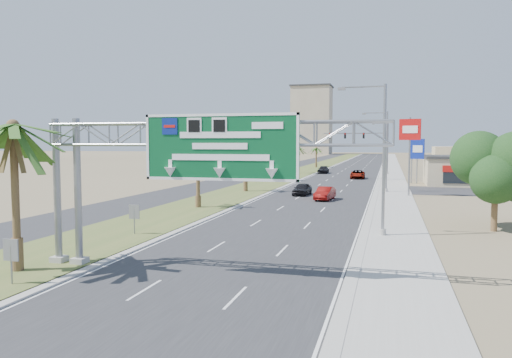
{
  "coord_description": "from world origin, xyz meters",
  "views": [
    {
      "loc": [
        7.85,
        -11.67,
        6.22
      ],
      "look_at": [
        0.76,
        14.77,
        4.2
      ],
      "focal_mm": 35.0,
      "sensor_mm": 36.0,
      "label": 1
    }
  ],
  "objects": [
    {
      "name": "road",
      "position": [
        0.0,
        110.0,
        0.01
      ],
      "size": [
        12.0,
        300.0,
        0.02
      ],
      "primitive_type": "cube",
      "color": "#28282B",
      "rests_on": "ground"
    },
    {
      "name": "sidewalk_right",
      "position": [
        8.5,
        110.0,
        0.05
      ],
      "size": [
        4.0,
        300.0,
        0.1
      ],
      "primitive_type": "cube",
      "color": "#9E9B93",
      "rests_on": "ground"
    },
    {
      "name": "median_grass",
      "position": [
        -10.0,
        110.0,
        0.06
      ],
      "size": [
        7.0,
        300.0,
        0.12
      ],
      "primitive_type": "cube",
      "color": "#4A5E29",
      "rests_on": "ground"
    },
    {
      "name": "opposing_road",
      "position": [
        -17.0,
        110.0,
        0.01
      ],
      "size": [
        8.0,
        300.0,
        0.02
      ],
      "primitive_type": "cube",
      "color": "#28282B",
      "rests_on": "ground"
    },
    {
      "name": "sign_gantry",
      "position": [
        -1.06,
        9.93,
        6.06
      ],
      "size": [
        16.75,
        1.24,
        7.5
      ],
      "color": "gray",
      "rests_on": "ground"
    },
    {
      "name": "palm_near",
      "position": [
        -9.2,
        8.0,
        6.93
      ],
      "size": [
        5.7,
        5.7,
        8.35
      ],
      "color": "brown",
      "rests_on": "ground"
    },
    {
      "name": "palm_row_b",
      "position": [
        -9.5,
        32.0,
        4.9
      ],
      "size": [
        3.99,
        3.99,
        5.95
      ],
      "color": "brown",
      "rests_on": "ground"
    },
    {
      "name": "palm_row_c",
      "position": [
        -9.5,
        48.0,
        5.66
      ],
      "size": [
        3.99,
        3.99,
        6.75
      ],
      "color": "brown",
      "rests_on": "ground"
    },
    {
      "name": "palm_row_d",
      "position": [
        -9.5,
        66.0,
        4.42
      ],
      "size": [
        3.99,
        3.99,
        5.45
      ],
      "color": "brown",
      "rests_on": "ground"
    },
    {
      "name": "palm_row_e",
      "position": [
        -9.5,
        85.0,
        5.09
      ],
      "size": [
        3.99,
        3.99,
        6.15
      ],
      "color": "brown",
      "rests_on": "ground"
    },
    {
      "name": "palm_row_f",
      "position": [
        -9.5,
        110.0,
        4.71
      ],
      "size": [
        3.99,
        3.99,
        5.75
      ],
      "color": "brown",
      "rests_on": "ground"
    },
    {
      "name": "streetlight_near",
      "position": [
        7.3,
        22.0,
        4.69
      ],
      "size": [
        3.27,
        0.44,
        10.0
      ],
      "color": "gray",
      "rests_on": "ground"
    },
    {
      "name": "streetlight_mid",
      "position": [
        7.3,
        52.0,
        4.69
      ],
      "size": [
        3.27,
        0.44,
        10.0
      ],
      "color": "gray",
      "rests_on": "ground"
    },
    {
      "name": "streetlight_far",
      "position": [
        7.3,
        88.0,
        4.69
      ],
      "size": [
        3.27,
        0.44,
        10.0
      ],
      "color": "gray",
      "rests_on": "ground"
    },
    {
      "name": "signal_mast",
      "position": [
        5.17,
        71.97,
        4.85
      ],
      "size": [
        10.28,
        0.71,
        8.0
      ],
      "color": "gray",
      "rests_on": "ground"
    },
    {
      "name": "store_building",
      "position": [
        22.0,
        66.0,
        2.0
      ],
      "size": [
        18.0,
        10.0,
        4.0
      ],
      "primitive_type": "cube",
      "color": "tan",
      "rests_on": "ground"
    },
    {
      "name": "oak_near",
      "position": [
        15.0,
        26.0,
        4.53
      ],
      "size": [
        4.5,
        4.5,
        6.8
      ],
      "color": "brown",
      "rests_on": "ground"
    },
    {
      "name": "median_signback_a",
      "position": [
        -7.8,
        6.0,
        1.45
      ],
      "size": [
        0.75,
        0.08,
        2.08
      ],
      "color": "gray",
      "rests_on": "ground"
    },
    {
      "name": "median_signback_b",
      "position": [
        -8.5,
        18.0,
        1.45
      ],
      "size": [
        0.75,
        0.08,
        2.08
      ],
      "color": "gray",
      "rests_on": "ground"
    },
    {
      "name": "tower_distant",
      "position": [
        -32.0,
        250.0,
        17.5
      ],
      "size": [
        20.0,
        16.0,
        35.0
      ],
      "primitive_type": "cube",
      "color": "tan",
      "rests_on": "ground"
    },
    {
      "name": "building_distant_left",
      "position": [
        -45.0,
        160.0,
        3.0
      ],
      "size": [
        24.0,
        14.0,
        6.0
      ],
      "primitive_type": "cube",
      "color": "tan",
      "rests_on": "ground"
    },
    {
      "name": "building_distant_right",
      "position": [
        30.0,
        140.0,
        2.5
      ],
      "size": [
        20.0,
        12.0,
        5.0
      ],
      "primitive_type": "cube",
      "color": "tan",
      "rests_on": "ground"
    },
    {
      "name": "car_left_lane",
      "position": [
        -2.0,
        46.01,
        0.72
      ],
      "size": [
        2.01,
        4.32,
        1.43
      ],
      "primitive_type": "imported",
      "rotation": [
        0.0,
        0.0,
        -0.08
      ],
      "color": "black",
      "rests_on": "ground"
    },
    {
      "name": "car_mid_lane",
      "position": [
        1.21,
        41.75,
        0.71
      ],
      "size": [
        1.98,
        4.46,
        1.42
      ],
      "primitive_type": "imported",
      "rotation": [
        0.0,
        0.0,
        -0.11
      ],
      "color": "#680B09",
      "rests_on": "ground"
    },
    {
      "name": "car_right_lane",
      "position": [
        2.63,
        74.93,
        0.72
      ],
      "size": [
        2.54,
        5.25,
        1.44
      ],
      "primitive_type": "imported",
      "rotation": [
        0.0,
        0.0,
        0.03
      ],
      "color": "gray",
      "rests_on": "ground"
    },
    {
      "name": "car_far",
      "position": [
        -4.9,
        87.89,
        0.7
      ],
      "size": [
        2.02,
        4.84,
        1.4
      ],
      "primitive_type": "imported",
      "rotation": [
        0.0,
        0.0,
        0.01
      ],
      "color": "black",
      "rests_on": "ground"
    },
    {
      "name": "pole_sign_red_near",
      "position": [
        10.05,
        48.07,
        7.15
      ],
      "size": [
        2.4,
        0.87,
        9.08
      ],
      "color": "gray",
      "rests_on": "ground"
    },
    {
      "name": "pole_sign_blue",
      "position": [
        11.89,
        66.77,
        5.0
      ],
      "size": [
        2.01,
        0.79,
        6.93
      ],
      "color": "gray",
      "rests_on": "ground"
    },
    {
      "name": "pole_sign_red_far",
      "position": [
        11.11,
        67.16,
        6.89
      ],
      "size": [
        2.17,
        1.05,
        8.71
      ],
      "color": "gray",
      "rests_on": "ground"
    }
  ]
}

